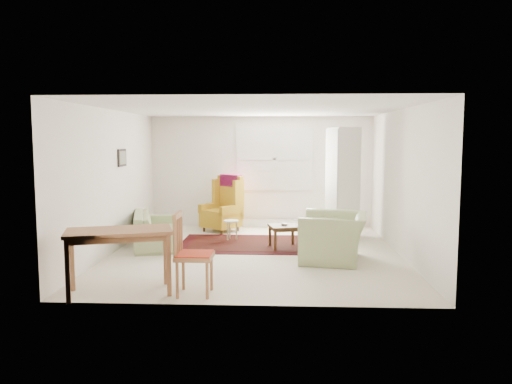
{
  "coord_description": "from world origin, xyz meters",
  "views": [
    {
      "loc": [
        0.43,
        -8.55,
        1.98
      ],
      "look_at": [
        0.0,
        0.3,
        1.05
      ],
      "focal_mm": 35.0,
      "sensor_mm": 36.0,
      "label": 1
    }
  ],
  "objects_px": {
    "coffee_table": "(284,237)",
    "desk": "(120,262)",
    "wingback_chair": "(221,203)",
    "cabinet": "(343,183)",
    "desk_chair": "(195,254)",
    "armchair": "(334,232)",
    "sofa": "(156,222)",
    "stool": "(231,230)"
  },
  "relations": [
    {
      "from": "armchair",
      "to": "stool",
      "type": "relative_size",
      "value": 2.98
    },
    {
      "from": "stool",
      "to": "desk_chair",
      "type": "xyz_separation_m",
      "value": [
        -0.12,
        -3.5,
        0.33
      ]
    },
    {
      "from": "cabinet",
      "to": "desk",
      "type": "distance_m",
      "value": 5.12
    },
    {
      "from": "coffee_table",
      "to": "desk_chair",
      "type": "relative_size",
      "value": 0.49
    },
    {
      "from": "armchair",
      "to": "coffee_table",
      "type": "height_order",
      "value": "armchair"
    },
    {
      "from": "desk",
      "to": "armchair",
      "type": "bearing_deg",
      "value": 33.08
    },
    {
      "from": "armchair",
      "to": "desk",
      "type": "xyz_separation_m",
      "value": [
        -2.95,
        -1.92,
        -0.05
      ]
    },
    {
      "from": "wingback_chair",
      "to": "desk_chair",
      "type": "xyz_separation_m",
      "value": [
        0.19,
        -4.43,
        -0.08
      ]
    },
    {
      "from": "sofa",
      "to": "wingback_chair",
      "type": "bearing_deg",
      "value": -54.23
    },
    {
      "from": "coffee_table",
      "to": "desk",
      "type": "xyz_separation_m",
      "value": [
        -2.14,
        -2.81,
        0.2
      ]
    },
    {
      "from": "cabinet",
      "to": "desk",
      "type": "relative_size",
      "value": 1.68
    },
    {
      "from": "wingback_chair",
      "to": "stool",
      "type": "xyz_separation_m",
      "value": [
        0.32,
        -0.92,
        -0.41
      ]
    },
    {
      "from": "sofa",
      "to": "armchair",
      "type": "xyz_separation_m",
      "value": [
        3.25,
        -1.17,
        0.05
      ]
    },
    {
      "from": "wingback_chair",
      "to": "cabinet",
      "type": "bearing_deg",
      "value": 23.61
    },
    {
      "from": "wingback_chair",
      "to": "cabinet",
      "type": "relative_size",
      "value": 0.55
    },
    {
      "from": "cabinet",
      "to": "desk_chair",
      "type": "distance_m",
      "value": 4.54
    },
    {
      "from": "coffee_table",
      "to": "desk_chair",
      "type": "xyz_separation_m",
      "value": [
        -1.17,
        -2.81,
        0.32
      ]
    },
    {
      "from": "stool",
      "to": "desk",
      "type": "bearing_deg",
      "value": -107.41
    },
    {
      "from": "sofa",
      "to": "stool",
      "type": "relative_size",
      "value": 5.14
    },
    {
      "from": "stool",
      "to": "wingback_chair",
      "type": "bearing_deg",
      "value": 108.94
    },
    {
      "from": "wingback_chair",
      "to": "stool",
      "type": "bearing_deg",
      "value": -34.45
    },
    {
      "from": "coffee_table",
      "to": "armchair",
      "type": "bearing_deg",
      "value": -47.98
    },
    {
      "from": "wingback_chair",
      "to": "desk",
      "type": "relative_size",
      "value": 0.93
    },
    {
      "from": "armchair",
      "to": "cabinet",
      "type": "xyz_separation_m",
      "value": [
        0.37,
        1.92,
        0.65
      ]
    },
    {
      "from": "coffee_table",
      "to": "cabinet",
      "type": "height_order",
      "value": "cabinet"
    },
    {
      "from": "desk",
      "to": "desk_chair",
      "type": "height_order",
      "value": "desk_chair"
    },
    {
      "from": "armchair",
      "to": "sofa",
      "type": "bearing_deg",
      "value": -100.0
    },
    {
      "from": "desk",
      "to": "desk_chair",
      "type": "bearing_deg",
      "value": 0.0
    },
    {
      "from": "armchair",
      "to": "cabinet",
      "type": "distance_m",
      "value": 2.06
    },
    {
      "from": "sofa",
      "to": "cabinet",
      "type": "relative_size",
      "value": 0.92
    },
    {
      "from": "armchair",
      "to": "stool",
      "type": "bearing_deg",
      "value": -120.83
    },
    {
      "from": "coffee_table",
      "to": "cabinet",
      "type": "bearing_deg",
      "value": 41.26
    },
    {
      "from": "wingback_chair",
      "to": "desk",
      "type": "distance_m",
      "value": 4.5
    },
    {
      "from": "sofa",
      "to": "stool",
      "type": "distance_m",
      "value": 1.48
    },
    {
      "from": "armchair",
      "to": "coffee_table",
      "type": "distance_m",
      "value": 1.23
    },
    {
      "from": "sofa",
      "to": "desk",
      "type": "height_order",
      "value": "desk"
    },
    {
      "from": "armchair",
      "to": "stool",
      "type": "height_order",
      "value": "armchair"
    },
    {
      "from": "cabinet",
      "to": "desk_chair",
      "type": "bearing_deg",
      "value": -131.11
    },
    {
      "from": "stool",
      "to": "cabinet",
      "type": "relative_size",
      "value": 0.18
    },
    {
      "from": "desk",
      "to": "sofa",
      "type": "bearing_deg",
      "value": 95.56
    },
    {
      "from": "desk_chair",
      "to": "wingback_chair",
      "type": "bearing_deg",
      "value": 2.95
    },
    {
      "from": "armchair",
      "to": "desk",
      "type": "distance_m",
      "value": 3.52
    }
  ]
}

